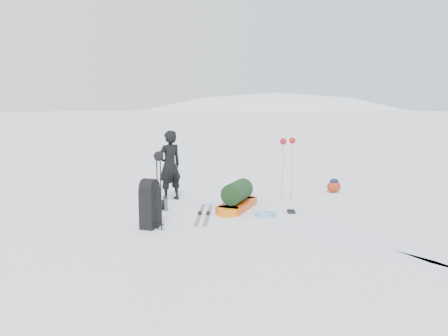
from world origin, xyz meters
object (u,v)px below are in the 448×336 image
at_px(expedition_rucksack, 150,204).
at_px(ski_poles_black, 159,166).
at_px(skier, 170,166).
at_px(pulk_sled, 237,198).

xyz_separation_m(expedition_rucksack, ski_poles_black, (0.04, -0.31, 0.78)).
height_order(skier, pulk_sled, skier).
height_order(pulk_sled, ski_poles_black, ski_poles_black).
distance_m(skier, expedition_rucksack, 2.34).
bearing_deg(skier, expedition_rucksack, 48.66).
relative_size(skier, pulk_sled, 1.04).
height_order(expedition_rucksack, ski_poles_black, ski_poles_black).
bearing_deg(expedition_rucksack, pulk_sled, -30.76).
xyz_separation_m(skier, pulk_sled, (0.75, -1.68, -0.61)).
bearing_deg(ski_poles_black, pulk_sled, 29.69).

